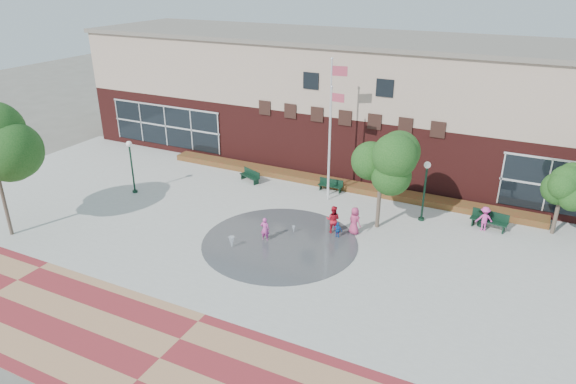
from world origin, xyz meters
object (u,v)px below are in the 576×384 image
at_px(flagpole_right, 331,139).
at_px(trash_can, 483,219).
at_px(child_splash, 265,229).
at_px(bench_left, 250,178).
at_px(flagpole_left, 331,122).

xyz_separation_m(flagpole_right, trash_can, (9.25, 0.52, -3.62)).
height_order(flagpole_right, child_splash, flagpole_right).
bearing_deg(bench_left, child_splash, -32.25).
bearing_deg(flagpole_right, trash_can, 9.34).
distance_m(flagpole_right, bench_left, 7.15).
distance_m(flagpole_left, flagpole_right, 1.09).
bearing_deg(trash_can, flagpole_right, -176.79).
xyz_separation_m(flagpole_left, trash_can, (9.55, -0.13, -4.44)).
bearing_deg(flagpole_left, bench_left, 174.00).
height_order(flagpole_left, child_splash, flagpole_left).
bearing_deg(trash_can, bench_left, -179.53).
relative_size(flagpole_right, trash_can, 7.91).
bearing_deg(trash_can, child_splash, -145.96).
xyz_separation_m(bench_left, trash_can, (15.29, 0.13, 0.19)).
bearing_deg(flagpole_right, child_splash, -93.48).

